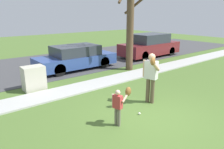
# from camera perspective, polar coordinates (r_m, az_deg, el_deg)

# --- Properties ---
(ground_plane) EXTENTS (48.00, 48.00, 0.00)m
(ground_plane) POSITION_cam_1_polar(r_m,az_deg,el_deg) (9.23, -6.28, -3.40)
(ground_plane) COLOR #4C6B2D
(sidewalk_strip) EXTENTS (36.00, 1.20, 0.06)m
(sidewalk_strip) POSITION_cam_1_polar(r_m,az_deg,el_deg) (9.30, -6.62, -3.07)
(sidewalk_strip) COLOR #B2B2AD
(sidewalk_strip) RESTS_ON ground
(road_surface) EXTENTS (36.00, 6.80, 0.02)m
(road_surface) POSITION_cam_1_polar(r_m,az_deg,el_deg) (13.65, -17.94, 2.38)
(road_surface) COLOR #424244
(road_surface) RESTS_ON ground
(person_adult) EXTENTS (0.68, 0.78, 1.77)m
(person_adult) POSITION_cam_1_polar(r_m,az_deg,el_deg) (7.40, 10.40, 0.29)
(person_adult) COLOR brown
(person_adult) RESTS_ON ground
(person_child) EXTENTS (0.54, 0.37, 1.11)m
(person_child) POSITION_cam_1_polar(r_m,az_deg,el_deg) (5.94, 2.20, -7.30)
(person_child) COLOR #6B6656
(person_child) RESTS_ON ground
(baseball) EXTENTS (0.07, 0.07, 0.07)m
(baseball) POSITION_cam_1_polar(r_m,az_deg,el_deg) (6.85, 7.34, -10.32)
(baseball) COLOR white
(baseball) RESTS_ON ground
(utility_cabinet) EXTENTS (0.86, 0.61, 1.00)m
(utility_cabinet) POSITION_cam_1_polar(r_m,az_deg,el_deg) (9.29, -20.24, -0.94)
(utility_cabinet) COLOR beige
(utility_cabinet) RESTS_ON ground
(street_tree_near) EXTENTS (1.85, 1.88, 5.41)m
(street_tree_near) POSITION_cam_1_polar(r_m,az_deg,el_deg) (11.69, 4.96, 15.09)
(street_tree_near) COLOR brown
(street_tree_near) RESTS_ON ground
(parked_wagon_blue) EXTENTS (4.50, 1.80, 1.33)m
(parked_wagon_blue) POSITION_cam_1_polar(r_m,az_deg,el_deg) (12.19, -9.68, 4.50)
(parked_wagon_blue) COLOR #2D478C
(parked_wagon_blue) RESTS_ON road_surface
(parked_suv_maroon) EXTENTS (4.70, 1.90, 1.63)m
(parked_suv_maroon) POSITION_cam_1_polar(r_m,az_deg,el_deg) (15.88, 10.07, 7.64)
(parked_suv_maroon) COLOR maroon
(parked_suv_maroon) RESTS_ON road_surface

